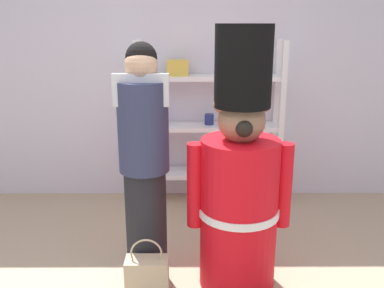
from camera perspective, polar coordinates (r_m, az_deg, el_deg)
name	(u,v)px	position (r m, az deg, el deg)	size (l,w,h in m)	color
back_wall	(176,69)	(4.24, -2.20, 10.07)	(6.40, 0.12, 2.60)	silver
merchandise_shelf	(209,122)	(4.11, 2.30, 3.02)	(1.39, 0.35, 1.60)	white
teddy_bear_guard	(239,184)	(2.78, 6.44, -5.45)	(0.69, 0.53, 1.74)	red
person_shopper	(144,165)	(2.76, -6.45, -2.82)	(0.34, 0.33, 1.64)	black
shopping_bag	(147,278)	(2.87, -6.09, -17.63)	(0.28, 0.14, 0.44)	#C1AD89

